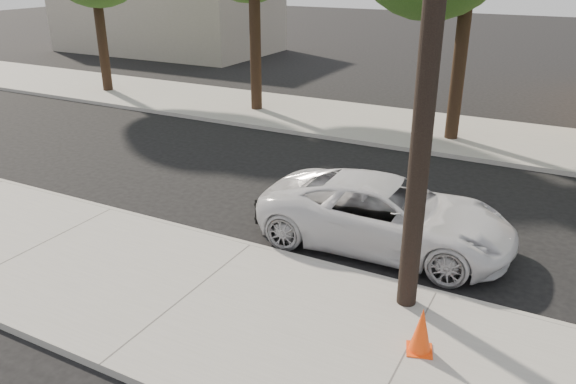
# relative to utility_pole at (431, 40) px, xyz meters

# --- Properties ---
(ground) EXTENTS (120.00, 120.00, 0.00)m
(ground) POSITION_rel_utility_pole_xyz_m (-3.60, 2.70, -4.70)
(ground) COLOR black
(ground) RESTS_ON ground
(near_sidewalk) EXTENTS (90.00, 4.40, 0.15)m
(near_sidewalk) POSITION_rel_utility_pole_xyz_m (-3.60, -1.60, -4.62)
(near_sidewalk) COLOR gray
(near_sidewalk) RESTS_ON ground
(far_sidewalk) EXTENTS (90.00, 5.00, 0.15)m
(far_sidewalk) POSITION_rel_utility_pole_xyz_m (-3.60, 11.20, -4.62)
(far_sidewalk) COLOR gray
(far_sidewalk) RESTS_ON ground
(curb_near) EXTENTS (90.00, 0.12, 0.16)m
(curb_near) POSITION_rel_utility_pole_xyz_m (-3.60, 0.60, -4.62)
(curb_near) COLOR #9E9B93
(curb_near) RESTS_ON ground
(building_far) EXTENTS (14.00, 8.00, 5.00)m
(building_far) POSITION_rel_utility_pole_xyz_m (-23.60, 22.70, -2.20)
(building_far) COLOR gray
(building_far) RESTS_ON ground
(utility_pole) EXTENTS (1.40, 0.34, 9.00)m
(utility_pole) POSITION_rel_utility_pole_xyz_m (0.00, 0.00, 0.00)
(utility_pole) COLOR black
(utility_pole) RESTS_ON near_sidewalk
(police_cruiser) EXTENTS (5.50, 2.69, 1.50)m
(police_cruiser) POSITION_rel_utility_pole_xyz_m (-1.14, 2.15, -3.95)
(police_cruiser) COLOR silver
(police_cruiser) RESTS_ON ground
(traffic_cone) EXTENTS (0.50, 0.50, 0.77)m
(traffic_cone) POSITION_rel_utility_pole_xyz_m (0.58, -1.22, -4.17)
(traffic_cone) COLOR #FF450D
(traffic_cone) RESTS_ON near_sidewalk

